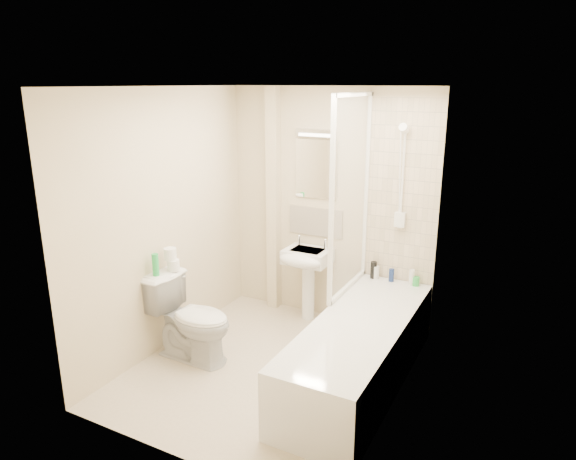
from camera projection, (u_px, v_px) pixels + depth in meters
The scene contains 24 objects.
floor at pixel (270, 369), 4.52m from camera, with size 2.50×2.50×0.00m, color beige.
wall_back at pixel (329, 207), 5.25m from camera, with size 2.20×0.02×2.40m, color beige.
wall_left at pixel (164, 222), 4.68m from camera, with size 0.02×2.50×2.40m, color beige.
wall_right at pixel (401, 260), 3.70m from camera, with size 0.02×2.50×2.40m, color beige.
ceiling at pixel (267, 86), 3.85m from camera, with size 2.20×2.50×0.02m, color white.
tile_back at pixel (402, 193), 4.84m from camera, with size 0.70×0.01×1.75m, color beige.
tile_right at pixel (408, 223), 3.79m from camera, with size 0.01×2.10×1.75m, color beige.
pipe_boxing at pixel (274, 202), 5.48m from camera, with size 0.12×0.12×2.40m, color beige.
splashback at pixel (316, 222), 5.35m from camera, with size 0.60×0.01×0.30m, color beige.
mirror at pixel (316, 169), 5.20m from camera, with size 0.46×0.01×0.60m, color white.
strip_light at pixel (316, 133), 5.08m from camera, with size 0.42×0.07×0.07m, color silver.
bathtub at pixel (359, 350), 4.26m from camera, with size 0.70×2.10×0.55m.
shower_screen at pixel (351, 195), 4.62m from camera, with size 0.04×0.92×1.80m.
shower_fixture at pixel (402, 181), 4.77m from camera, with size 0.10×0.16×0.99m.
pedestal_sink at pixel (306, 265), 5.27m from camera, with size 0.46×0.44×0.89m.
bottle_black_a at pixel (374, 270), 5.09m from camera, with size 0.06×0.06×0.17m, color black.
bottle_white_a at pixel (376, 272), 5.09m from camera, with size 0.06×0.06×0.13m, color silver.
bottle_blue at pixel (391, 275), 5.02m from camera, with size 0.05×0.05×0.13m, color navy.
bottle_white_b at pixel (412, 277), 4.93m from camera, with size 0.05×0.05×0.15m, color white.
bottle_green at pixel (416, 281), 4.92m from camera, with size 0.07×0.07×0.09m, color green.
toilet at pixel (192, 318), 4.60m from camera, with size 0.78×0.46×0.78m, color white.
toilet_roll_lower at pixel (173, 265), 4.66m from camera, with size 0.11×0.11×0.10m, color white.
toilet_roll_upper at pixel (170, 254), 4.63m from camera, with size 0.11×0.11×0.11m, color white.
green_bottle at pixel (155, 265), 4.52m from camera, with size 0.06×0.06×0.20m, color green.
Camera 1 is at (1.99, -3.47, 2.43)m, focal length 32.00 mm.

